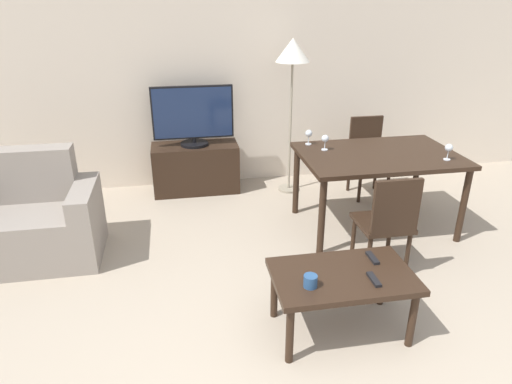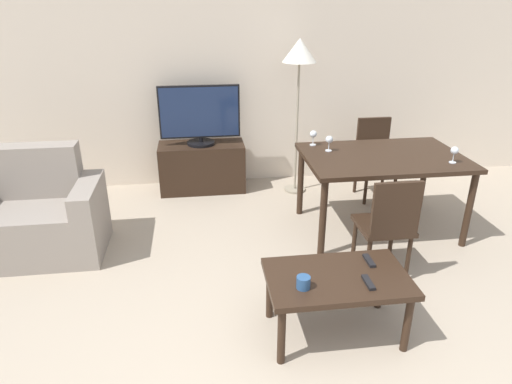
{
  "view_description": "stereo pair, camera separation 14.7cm",
  "coord_description": "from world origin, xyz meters",
  "px_view_note": "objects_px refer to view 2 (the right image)",
  "views": [
    {
      "loc": [
        -0.6,
        -1.36,
        2.1
      ],
      "look_at": [
        -0.02,
        1.89,
        0.65
      ],
      "focal_mm": 32.0,
      "sensor_mm": 36.0,
      "label": 1
    },
    {
      "loc": [
        -0.46,
        -1.39,
        2.1
      ],
      "look_at": [
        -0.02,
        1.89,
        0.65
      ],
      "focal_mm": 32.0,
      "sensor_mm": 36.0,
      "label": 2
    }
  ],
  "objects_px": {
    "coffee_table": "(337,283)",
    "wine_glass_right": "(313,135)",
    "tv_stand": "(202,167)",
    "remote_secondary": "(369,261)",
    "armchair": "(35,218)",
    "dining_chair_far": "(375,154)",
    "dining_chair_near": "(388,223)",
    "remote_primary": "(368,282)",
    "floor_lamp": "(299,59)",
    "wine_glass_center": "(329,140)",
    "dining_table": "(383,163)",
    "cup_white_near": "(303,282)",
    "wine_glass_left": "(454,152)",
    "tv": "(200,115)"
  },
  "relations": [
    {
      "from": "coffee_table",
      "to": "wine_glass_right",
      "type": "distance_m",
      "value": 1.83
    },
    {
      "from": "tv_stand",
      "to": "remote_secondary",
      "type": "relative_size",
      "value": 6.35
    },
    {
      "from": "armchair",
      "to": "wine_glass_right",
      "type": "relative_size",
      "value": 7.67
    },
    {
      "from": "dining_chair_far",
      "to": "remote_secondary",
      "type": "distance_m",
      "value": 2.2
    },
    {
      "from": "dining_chair_near",
      "to": "dining_chair_far",
      "type": "distance_m",
      "value": 1.65
    },
    {
      "from": "dining_chair_far",
      "to": "dining_chair_near",
      "type": "bearing_deg",
      "value": -107.71
    },
    {
      "from": "tv_stand",
      "to": "remote_primary",
      "type": "distance_m",
      "value": 2.85
    },
    {
      "from": "floor_lamp",
      "to": "wine_glass_center",
      "type": "relative_size",
      "value": 11.5
    },
    {
      "from": "coffee_table",
      "to": "armchair",
      "type": "bearing_deg",
      "value": 148.85
    },
    {
      "from": "dining_table",
      "to": "remote_secondary",
      "type": "height_order",
      "value": "dining_table"
    },
    {
      "from": "tv_stand",
      "to": "floor_lamp",
      "type": "height_order",
      "value": "floor_lamp"
    },
    {
      "from": "cup_white_near",
      "to": "tv_stand",
      "type": "bearing_deg",
      "value": 101.67
    },
    {
      "from": "tv_stand",
      "to": "coffee_table",
      "type": "relative_size",
      "value": 1.05
    },
    {
      "from": "wine_glass_right",
      "to": "coffee_table",
      "type": "bearing_deg",
      "value": -98.6
    },
    {
      "from": "coffee_table",
      "to": "wine_glass_right",
      "type": "height_order",
      "value": "wine_glass_right"
    },
    {
      "from": "remote_primary",
      "to": "wine_glass_right",
      "type": "relative_size",
      "value": 1.03
    },
    {
      "from": "tv_stand",
      "to": "remote_primary",
      "type": "bearing_deg",
      "value": -70.3
    },
    {
      "from": "coffee_table",
      "to": "dining_chair_far",
      "type": "xyz_separation_m",
      "value": [
        1.08,
        2.17,
        0.09
      ]
    },
    {
      "from": "armchair",
      "to": "wine_glass_left",
      "type": "relative_size",
      "value": 7.67
    },
    {
      "from": "tv",
      "to": "cup_white_near",
      "type": "bearing_deg",
      "value": -78.32
    },
    {
      "from": "dining_chair_near",
      "to": "tv",
      "type": "bearing_deg",
      "value": 124.88
    },
    {
      "from": "tv",
      "to": "floor_lamp",
      "type": "xyz_separation_m",
      "value": [
        1.05,
        -0.17,
        0.6
      ]
    },
    {
      "from": "tv",
      "to": "remote_primary",
      "type": "distance_m",
      "value": 2.87
    },
    {
      "from": "coffee_table",
      "to": "cup_white_near",
      "type": "relative_size",
      "value": 10.58
    },
    {
      "from": "dining_chair_far",
      "to": "tv",
      "type": "bearing_deg",
      "value": 167.93
    },
    {
      "from": "dining_chair_near",
      "to": "dining_chair_far",
      "type": "relative_size",
      "value": 1.0
    },
    {
      "from": "remote_secondary",
      "to": "remote_primary",
      "type": "bearing_deg",
      "value": -111.4
    },
    {
      "from": "floor_lamp",
      "to": "remote_primary",
      "type": "bearing_deg",
      "value": -92.01
    },
    {
      "from": "armchair",
      "to": "tv",
      "type": "distance_m",
      "value": 1.97
    },
    {
      "from": "coffee_table",
      "to": "wine_glass_left",
      "type": "bearing_deg",
      "value": 39.56
    },
    {
      "from": "cup_white_near",
      "to": "wine_glass_right",
      "type": "distance_m",
      "value": 1.95
    },
    {
      "from": "remote_secondary",
      "to": "tv_stand",
      "type": "bearing_deg",
      "value": 113.35
    },
    {
      "from": "armchair",
      "to": "dining_table",
      "type": "distance_m",
      "value": 3.1
    },
    {
      "from": "remote_primary",
      "to": "wine_glass_left",
      "type": "bearing_deg",
      "value": 45.89
    },
    {
      "from": "dining_chair_near",
      "to": "cup_white_near",
      "type": "bearing_deg",
      "value": -140.02
    },
    {
      "from": "wine_glass_left",
      "to": "remote_secondary",
      "type": "bearing_deg",
      "value": -138.01
    },
    {
      "from": "tv_stand",
      "to": "dining_chair_near",
      "type": "relative_size",
      "value": 1.11
    },
    {
      "from": "wine_glass_left",
      "to": "dining_table",
      "type": "bearing_deg",
      "value": 152.2
    },
    {
      "from": "coffee_table",
      "to": "wine_glass_center",
      "type": "bearing_deg",
      "value": 76.79
    },
    {
      "from": "wine_glass_right",
      "to": "dining_chair_near",
      "type": "bearing_deg",
      "value": -74.96
    },
    {
      "from": "wine_glass_center",
      "to": "tv_stand",
      "type": "bearing_deg",
      "value": 139.17
    },
    {
      "from": "coffee_table",
      "to": "dining_chair_near",
      "type": "relative_size",
      "value": 1.06
    },
    {
      "from": "armchair",
      "to": "remote_primary",
      "type": "bearing_deg",
      "value": -31.36
    },
    {
      "from": "tv",
      "to": "wine_glass_right",
      "type": "bearing_deg",
      "value": -37.39
    },
    {
      "from": "remote_primary",
      "to": "wine_glass_left",
      "type": "distance_m",
      "value": 1.74
    },
    {
      "from": "dining_chair_far",
      "to": "floor_lamp",
      "type": "bearing_deg",
      "value": 164.59
    },
    {
      "from": "dining_table",
      "to": "wine_glass_center",
      "type": "bearing_deg",
      "value": 158.36
    },
    {
      "from": "remote_secondary",
      "to": "dining_chair_far",
      "type": "bearing_deg",
      "value": 67.96
    },
    {
      "from": "tv",
      "to": "wine_glass_left",
      "type": "distance_m",
      "value": 2.59
    },
    {
      "from": "dining_chair_near",
      "to": "wine_glass_right",
      "type": "distance_m",
      "value": 1.26
    }
  ]
}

